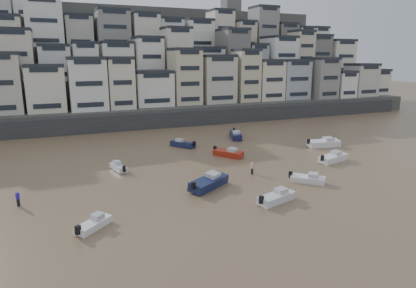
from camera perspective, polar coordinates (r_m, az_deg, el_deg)
name	(u,v)px	position (r m, az deg, el deg)	size (l,w,h in m)	color
harbor_wall	(156,120)	(83.75, -7.94, 3.68)	(140.00, 3.00, 3.50)	#38383A
hillside	(137,65)	(122.51, -10.84, 11.84)	(141.04, 66.00, 50.00)	#4C4C47
boat_a	(277,196)	(41.41, 10.51, -7.84)	(5.25, 1.72, 1.43)	silver
boat_b	(308,178)	(48.40, 15.11, -5.08)	(4.59, 1.50, 1.25)	silver
boat_c	(209,181)	(44.86, 0.12, -5.70)	(6.54, 2.14, 1.78)	#151D43
boat_d	(333,157)	(59.10, 18.69, -1.85)	(5.80, 1.90, 1.58)	white
boat_e	(228,152)	(58.98, 3.13, -1.24)	(5.41, 1.77, 1.47)	maroon
boat_f	(118,166)	(53.26, -13.61, -3.37)	(4.20, 1.38, 1.15)	silver
boat_g	(324,142)	(68.37, 17.38, 0.30)	(6.38, 2.09, 1.74)	silver
boat_h	(183,143)	(65.46, -3.90, 0.17)	(5.15, 1.68, 1.40)	#13193D
boat_i	(236,134)	(72.38, 4.27, 1.55)	(6.28, 2.06, 1.71)	#13163E
boat_j	(94,223)	(36.41, -17.18, -11.51)	(4.17, 1.36, 1.14)	white
person_blue	(18,198)	(44.44, -27.22, -7.45)	(0.44, 0.44, 1.74)	#2D18BA
person_pink	(252,168)	(50.41, 6.82, -3.68)	(0.44, 0.44, 1.74)	#DBA29A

